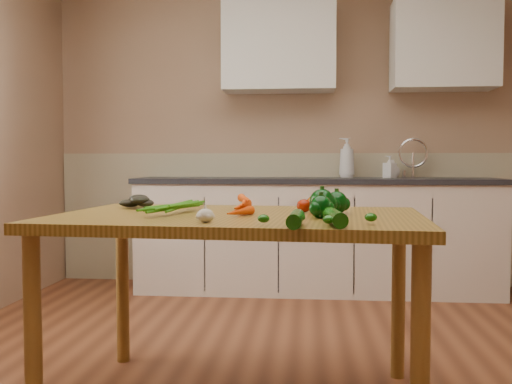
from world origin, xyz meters
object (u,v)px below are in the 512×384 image
object	(u,v)px
soap_bottle_b	(390,167)
leafy_greens	(144,197)
soap_bottle_c	(393,169)
zucchini_a	(335,217)
carrot_bunch	(222,205)
soap_bottle_a	(347,158)
pepper_a	(322,202)
zucchini_b	(296,219)
pepper_b	(337,203)
tomato_c	(332,204)
table	(239,236)
tomato_a	(304,206)
garlic_bulb	(205,216)
tomato_b	(315,203)
pepper_c	(321,207)

from	to	relation	value
soap_bottle_b	leafy_greens	world-z (taller)	soap_bottle_b
soap_bottle_c	zucchini_a	distance (m)	2.79
zucchini_a	leafy_greens	bearing A→B (deg)	142.66
carrot_bunch	soap_bottle_a	bearing A→B (deg)	77.97
pepper_a	zucchini_b	world-z (taller)	pepper_a
pepper_a	zucchini_b	xyz separation A→B (m)	(-0.10, -0.43, -0.03)
carrot_bunch	pepper_b	size ratio (longest dim) A/B	2.99
leafy_greens	tomato_c	bearing A→B (deg)	-6.66
table	pepper_a	xyz separation A→B (m)	(0.35, -0.00, 0.14)
tomato_a	zucchini_b	distance (m)	0.54
soap_bottle_a	zucchini_b	distance (m)	2.80
table	zucchini_a	bearing A→B (deg)	-40.41
garlic_bulb	tomato_b	bearing A→B (deg)	53.15
zucchini_a	zucchini_b	world-z (taller)	zucchini_a
soap_bottle_c	pepper_c	xyz separation A→B (m)	(-0.63, -2.49, -0.12)
table	tomato_a	world-z (taller)	tomato_a
zucchini_a	soap_bottle_b	bearing A→B (deg)	78.15
soap_bottle_c	zucchini_a	world-z (taller)	soap_bottle_c
soap_bottle_b	tomato_a	bearing A→B (deg)	26.17
soap_bottle_b	pepper_b	world-z (taller)	soap_bottle_b
pepper_a	tomato_a	world-z (taller)	pepper_a
carrot_bunch	zucchini_b	xyz separation A→B (m)	(0.32, -0.43, -0.01)
pepper_c	zucchini_b	size ratio (longest dim) A/B	0.40
leafy_greens	garlic_bulb	distance (m)	0.76
soap_bottle_c	tomato_a	xyz separation A→B (m)	(-0.70, -2.24, -0.14)
tomato_c	tomato_a	bearing A→B (deg)	-148.11
table	garlic_bulb	bearing A→B (deg)	-98.90
tomato_a	zucchini_b	world-z (taller)	tomato_a
carrot_bunch	tomato_a	xyz separation A→B (m)	(0.34, 0.11, -0.01)
soap_bottle_b	carrot_bunch	distance (m)	2.48
soap_bottle_b	tomato_a	xyz separation A→B (m)	(-0.66, -2.15, -0.15)
soap_bottle_a	tomato_a	size ratio (longest dim) A/B	5.20
garlic_bulb	tomato_a	xyz separation A→B (m)	(0.35, 0.45, 0.00)
garlic_bulb	leafy_greens	bearing A→B (deg)	123.04
pepper_b	zucchini_b	size ratio (longest dim) A/B	0.43
carrot_bunch	tomato_b	bearing A→B (deg)	29.55
tomato_b	zucchini_a	xyz separation A→B (m)	(0.06, -0.56, -0.01)
carrot_bunch	zucchini_b	bearing A→B (deg)	-49.67
garlic_bulb	tomato_b	distance (m)	0.66
soap_bottle_c	carrot_bunch	xyz separation A→B (m)	(-1.04, -2.35, -0.13)
leafy_greens	zucchini_a	world-z (taller)	leafy_greens
leafy_greens	soap_bottle_a	bearing A→B (deg)	61.95
soap_bottle_b	zucchini_a	distance (m)	2.69
soap_bottle_a	soap_bottle_c	xyz separation A→B (m)	(0.37, 0.01, -0.09)
table	carrot_bunch	xyz separation A→B (m)	(-0.07, 0.00, 0.13)
pepper_c	leafy_greens	bearing A→B (deg)	152.30
soap_bottle_b	carrot_bunch	xyz separation A→B (m)	(-1.01, -2.26, -0.14)
zucchini_b	leafy_greens	bearing A→B (deg)	135.49
table	tomato_c	bearing A→B (deg)	29.42
tomato_b	zucchini_b	xyz separation A→B (m)	(-0.07, -0.62, -0.01)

